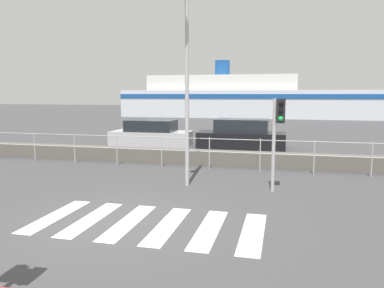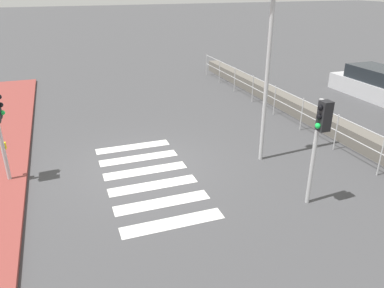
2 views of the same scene
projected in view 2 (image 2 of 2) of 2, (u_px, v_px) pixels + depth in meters
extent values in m
plane|color=#424244|center=(143.00, 166.00, 11.09)|extent=(160.00, 160.00, 0.00)
cube|color=silver|center=(133.00, 147.00, 12.37)|extent=(0.45, 2.40, 0.01)
cube|color=silver|center=(139.00, 158.00, 11.60)|extent=(0.45, 2.40, 0.01)
cube|color=silver|center=(145.00, 171.00, 10.82)|extent=(0.45, 2.40, 0.01)
cube|color=silver|center=(153.00, 185.00, 10.05)|extent=(0.45, 2.40, 0.01)
cube|color=silver|center=(162.00, 203.00, 9.27)|extent=(0.45, 2.40, 0.01)
cube|color=silver|center=(173.00, 223.00, 8.49)|extent=(0.45, 2.40, 0.01)
cube|color=#605B54|center=(337.00, 128.00, 13.14)|extent=(22.68, 0.55, 0.58)
cylinder|color=#B2B2B5|center=(320.00, 108.00, 12.52)|extent=(20.42, 0.03, 0.03)
cylinder|color=#B2B2B5|center=(318.00, 121.00, 12.71)|extent=(20.42, 0.03, 0.03)
cylinder|color=#B2B2B5|center=(207.00, 65.00, 21.54)|extent=(0.04, 0.04, 1.21)
cylinder|color=#B2B2B5|center=(219.00, 71.00, 19.94)|extent=(0.04, 0.04, 1.21)
cylinder|color=#B2B2B5|center=(235.00, 79.00, 18.34)|extent=(0.04, 0.04, 1.21)
cylinder|color=#B2B2B5|center=(253.00, 89.00, 16.74)|extent=(0.04, 0.04, 1.21)
cylinder|color=#B2B2B5|center=(275.00, 100.00, 15.14)|extent=(0.04, 0.04, 1.21)
cylinder|color=#B2B2B5|center=(302.00, 114.00, 13.54)|extent=(0.04, 0.04, 1.21)
cylinder|color=#B2B2B5|center=(336.00, 132.00, 11.94)|extent=(0.04, 0.04, 1.21)
cylinder|color=#B2B2B5|center=(381.00, 156.00, 10.34)|extent=(0.04, 0.04, 1.21)
cylinder|color=#B2B2B5|center=(1.00, 141.00, 9.70)|extent=(0.10, 0.10, 2.49)
sphere|color=black|center=(1.00, 105.00, 9.53)|extent=(0.13, 0.13, 0.13)
sphere|color=#19D84C|center=(2.00, 113.00, 9.61)|extent=(0.13, 0.13, 0.13)
cube|color=yellow|center=(3.00, 146.00, 9.87)|extent=(0.10, 0.14, 0.18)
cylinder|color=#B2B2B5|center=(314.00, 154.00, 8.76)|extent=(0.10, 0.10, 2.66)
cube|color=black|center=(324.00, 116.00, 8.21)|extent=(0.24, 0.24, 0.68)
sphere|color=black|center=(321.00, 108.00, 8.09)|extent=(0.13, 0.13, 0.13)
sphere|color=black|center=(319.00, 117.00, 8.17)|extent=(0.13, 0.13, 0.13)
sphere|color=#19D84C|center=(318.00, 126.00, 8.26)|extent=(0.13, 0.13, 0.13)
cylinder|color=#B2B2B5|center=(269.00, 48.00, 10.20)|extent=(0.12, 0.12, 6.71)
cube|color=#BCBCC1|center=(375.00, 89.00, 17.63)|extent=(4.34, 1.84, 0.76)
cube|color=#1E2328|center=(378.00, 74.00, 17.36)|extent=(2.61, 1.62, 0.62)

